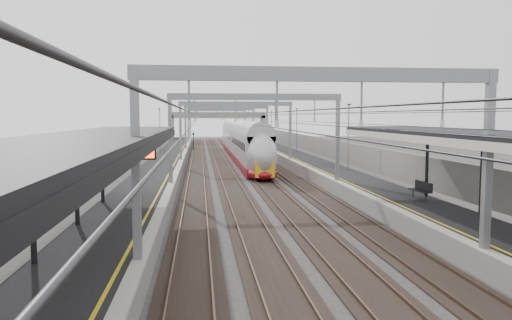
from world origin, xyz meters
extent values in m
plane|color=#383533|center=(0.00, 0.00, 0.00)|extent=(260.00, 260.00, 0.00)
cube|color=black|center=(-8.00, 45.00, 0.50)|extent=(4.00, 120.00, 1.00)
cube|color=black|center=(8.00, 45.00, 0.50)|extent=(4.00, 120.00, 1.00)
cube|color=black|center=(-4.50, 45.00, 0.04)|extent=(2.40, 140.00, 0.08)
cube|color=brown|center=(-5.22, 45.00, 0.13)|extent=(0.07, 140.00, 0.14)
cube|color=brown|center=(-3.78, 45.00, 0.13)|extent=(0.07, 140.00, 0.14)
cube|color=black|center=(-1.50, 45.00, 0.04)|extent=(2.40, 140.00, 0.08)
cube|color=brown|center=(-2.22, 45.00, 0.13)|extent=(0.07, 140.00, 0.14)
cube|color=brown|center=(-0.78, 45.00, 0.13)|extent=(0.07, 140.00, 0.14)
cube|color=black|center=(1.50, 45.00, 0.04)|extent=(2.40, 140.00, 0.08)
cube|color=brown|center=(0.78, 45.00, 0.13)|extent=(0.07, 140.00, 0.14)
cube|color=brown|center=(2.22, 45.00, 0.13)|extent=(0.07, 140.00, 0.14)
cube|color=black|center=(4.50, 45.00, 0.04)|extent=(2.40, 140.00, 0.08)
cube|color=brown|center=(3.78, 45.00, 0.13)|extent=(0.07, 140.00, 0.14)
cube|color=brown|center=(5.22, 45.00, 0.13)|extent=(0.07, 140.00, 0.14)
cube|color=gray|center=(-6.30, 2.00, 4.30)|extent=(0.28, 0.28, 6.60)
cube|color=gray|center=(6.30, 2.00, 4.30)|extent=(0.28, 0.28, 6.60)
cube|color=gray|center=(0.00, 2.00, 7.35)|extent=(13.00, 0.25, 0.50)
cube|color=gray|center=(-6.30, 22.00, 4.30)|extent=(0.28, 0.28, 6.60)
cube|color=gray|center=(6.30, 22.00, 4.30)|extent=(0.28, 0.28, 6.60)
cube|color=gray|center=(0.00, 22.00, 7.35)|extent=(13.00, 0.25, 0.50)
cube|color=gray|center=(-6.30, 42.00, 4.30)|extent=(0.28, 0.28, 6.60)
cube|color=gray|center=(6.30, 42.00, 4.30)|extent=(0.28, 0.28, 6.60)
cube|color=gray|center=(0.00, 42.00, 7.35)|extent=(13.00, 0.25, 0.50)
cube|color=gray|center=(-6.30, 62.00, 4.30)|extent=(0.28, 0.28, 6.60)
cube|color=gray|center=(6.30, 62.00, 4.30)|extent=(0.28, 0.28, 6.60)
cube|color=gray|center=(0.00, 62.00, 7.35)|extent=(13.00, 0.25, 0.50)
cube|color=gray|center=(-6.30, 82.00, 4.30)|extent=(0.28, 0.28, 6.60)
cube|color=gray|center=(6.30, 82.00, 4.30)|extent=(0.28, 0.28, 6.60)
cube|color=gray|center=(0.00, 82.00, 7.35)|extent=(13.00, 0.25, 0.50)
cube|color=gray|center=(-6.30, 100.00, 4.30)|extent=(0.28, 0.28, 6.60)
cube|color=gray|center=(6.30, 100.00, 4.30)|extent=(0.28, 0.28, 6.60)
cube|color=gray|center=(0.00, 100.00, 7.35)|extent=(13.00, 0.25, 0.50)
cylinder|color=#262628|center=(-4.50, 50.00, 5.50)|extent=(0.03, 140.00, 0.03)
cylinder|color=#262628|center=(-1.50, 50.00, 5.50)|extent=(0.03, 140.00, 0.03)
cylinder|color=#262628|center=(1.50, 50.00, 5.50)|extent=(0.03, 140.00, 0.03)
cylinder|color=#262628|center=(4.50, 50.00, 5.50)|extent=(0.03, 140.00, 0.03)
cube|color=black|center=(-8.00, 3.00, 5.12)|extent=(4.40, 30.00, 0.24)
cylinder|color=black|center=(-9.70, 2.00, 3.00)|extent=(0.20, 0.20, 4.00)
cylinder|color=black|center=(-9.70, 14.00, 3.00)|extent=(0.20, 0.20, 4.00)
cube|color=black|center=(-6.60, 4.00, 4.55)|extent=(1.60, 0.15, 0.55)
cube|color=#F03604|center=(-6.60, 3.92, 4.55)|extent=(1.50, 0.02, 0.42)
cylinder|color=black|center=(9.70, 14.00, 3.00)|extent=(0.20, 0.20, 4.00)
cube|color=slate|center=(0.00, 100.00, 6.20)|extent=(22.00, 2.20, 1.40)
cube|color=slate|center=(-10.50, 100.00, 3.10)|extent=(1.00, 2.20, 6.20)
cube|color=slate|center=(10.50, 100.00, 3.10)|extent=(1.00, 2.20, 6.20)
cube|color=slate|center=(-11.20, 45.00, 1.60)|extent=(0.30, 120.00, 3.20)
cube|color=slate|center=(11.20, 45.00, 1.60)|extent=(0.30, 120.00, 3.20)
cube|color=maroon|center=(1.50, 41.98, 0.61)|extent=(2.74, 23.31, 0.81)
cube|color=#9F9FA4|center=(1.50, 41.98, 2.53)|extent=(2.74, 23.31, 3.04)
cube|color=black|center=(1.50, 33.82, 0.28)|extent=(2.03, 2.43, 0.51)
cube|color=maroon|center=(1.50, 65.70, 0.61)|extent=(2.74, 23.31, 0.81)
cube|color=#9F9FA4|center=(1.50, 65.70, 2.53)|extent=(2.74, 23.31, 3.04)
cube|color=black|center=(1.50, 57.54, 0.28)|extent=(2.03, 2.43, 0.51)
ellipsoid|color=#9F9FA4|center=(1.50, 30.12, 2.23)|extent=(2.74, 5.27, 4.26)
cube|color=#DCAF0B|center=(1.50, 27.94, 1.31)|extent=(1.72, 0.12, 1.52)
cube|color=black|center=(1.50, 28.40, 2.84)|extent=(1.62, 0.58, 0.95)
cube|color=black|center=(8.82, 13.03, 1.50)|extent=(0.62, 2.04, 0.07)
cube|color=black|center=(9.07, 13.04, 1.76)|extent=(0.18, 2.01, 0.56)
cylinder|color=black|center=(8.87, 12.25, 1.23)|extent=(0.06, 0.06, 0.47)
cylinder|color=black|center=(8.78, 13.81, 1.23)|extent=(0.06, 0.06, 0.47)
cylinder|color=black|center=(-5.20, 69.85, 1.50)|extent=(0.12, 0.12, 3.00)
cube|color=black|center=(-5.20, 69.85, 3.10)|extent=(0.32, 0.22, 0.75)
sphere|color=#0CE526|center=(-5.20, 69.72, 3.25)|extent=(0.16, 0.16, 0.16)
cylinder|color=black|center=(3.20, 72.28, 1.50)|extent=(0.12, 0.12, 3.00)
cube|color=black|center=(3.20, 72.28, 3.10)|extent=(0.32, 0.22, 0.75)
sphere|color=red|center=(3.20, 72.15, 3.25)|extent=(0.16, 0.16, 0.16)
cylinder|color=black|center=(5.40, 66.73, 1.50)|extent=(0.12, 0.12, 3.00)
cube|color=black|center=(5.40, 66.73, 3.10)|extent=(0.32, 0.22, 0.75)
sphere|color=red|center=(5.40, 66.60, 3.25)|extent=(0.16, 0.16, 0.16)
camera|label=1|loc=(-4.15, -15.05, 5.90)|focal=35.00mm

